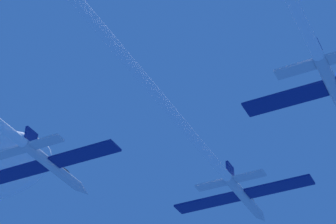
# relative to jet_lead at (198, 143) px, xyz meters

# --- Properties ---
(jet_lead) EXTENTS (16.51, 47.79, 2.73)m
(jet_lead) POSITION_rel_jet_lead_xyz_m (0.00, 0.00, 0.00)
(jet_lead) COLOR silver
(jet_right_wing) EXTENTS (16.51, 44.44, 2.73)m
(jet_right_wing) POSITION_rel_jet_lead_xyz_m (14.57, -14.03, 0.04)
(jet_right_wing) COLOR silver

